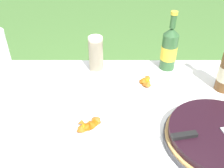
# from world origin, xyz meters

# --- Properties ---
(garden_table) EXTENTS (1.75, 1.04, 0.66)m
(garden_table) POSITION_xyz_m (0.00, 0.00, 0.61)
(garden_table) COLOR brown
(garden_table) RESTS_ON ground_plane
(tablecloth) EXTENTS (1.76, 1.05, 0.10)m
(tablecloth) POSITION_xyz_m (0.00, 0.00, 0.65)
(tablecloth) COLOR white
(tablecloth) RESTS_ON garden_table
(berry_tart) EXTENTS (0.39, 0.39, 0.06)m
(berry_tart) POSITION_xyz_m (0.41, -0.08, 0.70)
(berry_tart) COLOR #38383D
(berry_tart) RESTS_ON tablecloth
(serving_knife) EXTENTS (0.37, 0.09, 0.01)m
(serving_knife) POSITION_xyz_m (0.39, -0.08, 0.73)
(serving_knife) COLOR silver
(serving_knife) RESTS_ON berry_tart
(cup_stack) EXTENTS (0.07, 0.07, 0.19)m
(cup_stack) POSITION_xyz_m (-0.05, 0.42, 0.76)
(cup_stack) COLOR beige
(cup_stack) RESTS_ON tablecloth
(cider_bottle_green) EXTENTS (0.08, 0.08, 0.31)m
(cider_bottle_green) POSITION_xyz_m (0.32, 0.45, 0.78)
(cider_bottle_green) COLOR #2D562D
(cider_bottle_green) RESTS_ON tablecloth
(snack_plate_near) EXTENTS (0.20, 0.20, 0.06)m
(snack_plate_near) POSITION_xyz_m (-0.05, -0.01, 0.68)
(snack_plate_near) COLOR white
(snack_plate_near) RESTS_ON tablecloth
(snack_plate_left) EXTENTS (0.20, 0.20, 0.05)m
(snack_plate_left) POSITION_xyz_m (0.19, 0.27, 0.68)
(snack_plate_left) COLOR white
(snack_plate_left) RESTS_ON tablecloth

